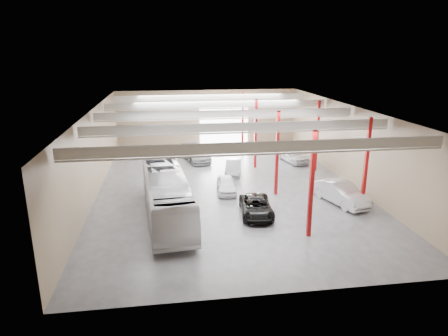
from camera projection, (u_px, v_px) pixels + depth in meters
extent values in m
cube|color=#47474C|center=(227.00, 188.00, 34.97)|extent=(22.00, 32.00, 0.01)
cube|color=#ACABA7|center=(228.00, 108.00, 32.99)|extent=(22.00, 32.00, 0.12)
cube|color=#756049|center=(208.00, 119.00, 49.16)|extent=(22.00, 0.12, 7.00)
cube|color=#756049|center=(279.00, 230.00, 18.80)|extent=(22.00, 0.12, 7.00)
cube|color=#756049|center=(94.00, 154.00, 32.46)|extent=(0.12, 32.00, 7.00)
cube|color=#756049|center=(349.00, 145.00, 35.50)|extent=(0.12, 32.00, 7.00)
cube|color=white|center=(224.00, 127.00, 49.58)|extent=(6.00, 0.20, 5.00)
cube|color=maroon|center=(311.00, 185.00, 25.02)|extent=(0.25, 0.25, 7.00)
cube|color=maroon|center=(277.00, 154.00, 32.61)|extent=(0.25, 0.25, 7.00)
cube|color=maroon|center=(256.00, 134.00, 40.20)|extent=(0.25, 0.25, 7.00)
cube|color=maroon|center=(243.00, 122.00, 46.84)|extent=(0.25, 0.25, 7.00)
cube|color=maroon|center=(366.00, 164.00, 29.60)|extent=(0.25, 0.25, 7.00)
cube|color=maroon|center=(317.00, 136.00, 39.09)|extent=(0.25, 0.25, 7.00)
cube|color=beige|center=(261.00, 147.00, 21.73)|extent=(21.60, 0.15, 0.60)
cube|color=beige|center=(261.00, 154.00, 21.84)|extent=(21.60, 0.10, 0.10)
cube|color=beige|center=(241.00, 127.00, 27.42)|extent=(21.60, 0.15, 0.60)
cube|color=beige|center=(241.00, 133.00, 27.53)|extent=(21.60, 0.10, 0.10)
cube|color=beige|center=(228.00, 114.00, 33.11)|extent=(21.60, 0.15, 0.60)
cube|color=beige|center=(227.00, 119.00, 33.23)|extent=(21.60, 0.10, 0.10)
cube|color=beige|center=(218.00, 104.00, 38.81)|extent=(21.60, 0.15, 0.60)
cube|color=beige|center=(218.00, 109.00, 38.92)|extent=(21.60, 0.10, 0.10)
cube|color=beige|center=(211.00, 97.00, 44.50)|extent=(21.60, 0.15, 0.60)
cube|color=beige|center=(211.00, 101.00, 44.61)|extent=(21.60, 0.10, 0.10)
imported|color=silver|center=(167.00, 195.00, 28.42)|extent=(3.88, 12.27, 3.36)
imported|color=black|center=(256.00, 207.00, 29.06)|extent=(2.69, 5.00, 1.33)
imported|color=white|center=(226.00, 185.00, 33.80)|extent=(1.84, 3.99, 1.32)
imported|color=#A5A5AA|center=(233.00, 167.00, 38.94)|extent=(2.26, 4.29, 1.34)
imported|color=gray|center=(196.00, 154.00, 43.40)|extent=(3.32, 5.66, 1.54)
imported|color=silver|center=(341.00, 193.00, 31.30)|extent=(3.23, 5.53, 1.72)
imported|color=silver|center=(293.00, 155.00, 43.05)|extent=(2.86, 4.94, 1.58)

